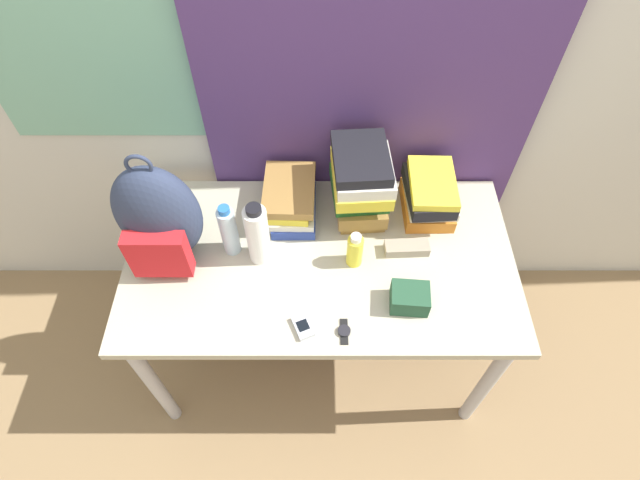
{
  "coord_description": "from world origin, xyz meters",
  "views": [
    {
      "loc": [
        -0.0,
        -0.61,
        2.11
      ],
      "look_at": [
        0.0,
        0.36,
        0.82
      ],
      "focal_mm": 28.0,
      "sensor_mm": 36.0,
      "label": 1
    }
  ],
  "objects_px": {
    "water_bottle": "(229,231)",
    "camera_pouch": "(410,298)",
    "book_stack_left": "(290,199)",
    "cell_phone": "(303,327)",
    "sunscreen_bottle": "(355,250)",
    "book_stack_right": "(429,195)",
    "wristwatch": "(344,331)",
    "book_stack_center": "(361,183)",
    "sports_bottle": "(258,235)",
    "backpack": "(158,218)",
    "sunglasses_case": "(407,248)"
  },
  "relations": [
    {
      "from": "sunscreen_bottle",
      "to": "sunglasses_case",
      "type": "xyz_separation_m",
      "value": [
        0.18,
        0.04,
        -0.05
      ]
    },
    {
      "from": "backpack",
      "to": "wristwatch",
      "type": "distance_m",
      "value": 0.68
    },
    {
      "from": "water_bottle",
      "to": "sunscreen_bottle",
      "type": "bearing_deg",
      "value": -7.18
    },
    {
      "from": "sunscreen_bottle",
      "to": "book_stack_center",
      "type": "bearing_deg",
      "value": 83.59
    },
    {
      "from": "sunscreen_bottle",
      "to": "book_stack_right",
      "type": "bearing_deg",
      "value": 39.96
    },
    {
      "from": "water_bottle",
      "to": "wristwatch",
      "type": "xyz_separation_m",
      "value": [
        0.37,
        -0.31,
        -0.1
      ]
    },
    {
      "from": "sunscreen_bottle",
      "to": "wristwatch",
      "type": "relative_size",
      "value": 1.64
    },
    {
      "from": "backpack",
      "to": "sports_bottle",
      "type": "relative_size",
      "value": 1.77
    },
    {
      "from": "cell_phone",
      "to": "camera_pouch",
      "type": "bearing_deg",
      "value": 14.35
    },
    {
      "from": "book_stack_left",
      "to": "camera_pouch",
      "type": "distance_m",
      "value": 0.55
    },
    {
      "from": "book_stack_left",
      "to": "cell_phone",
      "type": "bearing_deg",
      "value": -83.69
    },
    {
      "from": "sunscreen_bottle",
      "to": "sunglasses_case",
      "type": "bearing_deg",
      "value": 13.37
    },
    {
      "from": "water_bottle",
      "to": "sunglasses_case",
      "type": "height_order",
      "value": "water_bottle"
    },
    {
      "from": "book_stack_left",
      "to": "camera_pouch",
      "type": "bearing_deg",
      "value": -45.1
    },
    {
      "from": "book_stack_right",
      "to": "camera_pouch",
      "type": "distance_m",
      "value": 0.4
    },
    {
      "from": "backpack",
      "to": "book_stack_center",
      "type": "bearing_deg",
      "value": 16.17
    },
    {
      "from": "backpack",
      "to": "camera_pouch",
      "type": "xyz_separation_m",
      "value": [
        0.79,
        -0.2,
        -0.16
      ]
    },
    {
      "from": "cell_phone",
      "to": "book_stack_left",
      "type": "bearing_deg",
      "value": 96.31
    },
    {
      "from": "book_stack_center",
      "to": "water_bottle",
      "type": "bearing_deg",
      "value": -158.97
    },
    {
      "from": "sunscreen_bottle",
      "to": "camera_pouch",
      "type": "bearing_deg",
      "value": -44.23
    },
    {
      "from": "water_bottle",
      "to": "camera_pouch",
      "type": "height_order",
      "value": "water_bottle"
    },
    {
      "from": "water_bottle",
      "to": "sunscreen_bottle",
      "type": "height_order",
      "value": "water_bottle"
    },
    {
      "from": "backpack",
      "to": "sunglasses_case",
      "type": "bearing_deg",
      "value": 0.63
    },
    {
      "from": "book_stack_right",
      "to": "sports_bottle",
      "type": "bearing_deg",
      "value": -160.83
    },
    {
      "from": "book_stack_center",
      "to": "sunscreen_bottle",
      "type": "relative_size",
      "value": 1.98
    },
    {
      "from": "book_stack_right",
      "to": "water_bottle",
      "type": "bearing_deg",
      "value": -165.71
    },
    {
      "from": "book_stack_left",
      "to": "cell_phone",
      "type": "xyz_separation_m",
      "value": [
        0.05,
        -0.47,
        -0.06
      ]
    },
    {
      "from": "water_bottle",
      "to": "cell_phone",
      "type": "height_order",
      "value": "water_bottle"
    },
    {
      "from": "cell_phone",
      "to": "sunglasses_case",
      "type": "bearing_deg",
      "value": 39.87
    },
    {
      "from": "water_bottle",
      "to": "camera_pouch",
      "type": "distance_m",
      "value": 0.62
    },
    {
      "from": "book_stack_left",
      "to": "book_stack_center",
      "type": "relative_size",
      "value": 0.98
    },
    {
      "from": "sunscreen_bottle",
      "to": "wristwatch",
      "type": "bearing_deg",
      "value": -98.76
    },
    {
      "from": "book_stack_center",
      "to": "cell_phone",
      "type": "bearing_deg",
      "value": -112.26
    },
    {
      "from": "book_stack_left",
      "to": "sunglasses_case",
      "type": "xyz_separation_m",
      "value": [
        0.4,
        -0.18,
        -0.05
      ]
    },
    {
      "from": "sports_bottle",
      "to": "sunscreen_bottle",
      "type": "xyz_separation_m",
      "value": [
        0.31,
        -0.02,
        -0.06
      ]
    },
    {
      "from": "book_stack_center",
      "to": "wristwatch",
      "type": "distance_m",
      "value": 0.51
    },
    {
      "from": "cell_phone",
      "to": "book_stack_center",
      "type": "bearing_deg",
      "value": 67.74
    },
    {
      "from": "book_stack_center",
      "to": "book_stack_right",
      "type": "distance_m",
      "value": 0.25
    },
    {
      "from": "book_stack_center",
      "to": "wristwatch",
      "type": "height_order",
      "value": "book_stack_center"
    },
    {
      "from": "wristwatch",
      "to": "backpack",
      "type": "bearing_deg",
      "value": 152.9
    },
    {
      "from": "sunglasses_case",
      "to": "camera_pouch",
      "type": "distance_m",
      "value": 0.21
    },
    {
      "from": "book_stack_right",
      "to": "sunglasses_case",
      "type": "height_order",
      "value": "book_stack_right"
    },
    {
      "from": "camera_pouch",
      "to": "wristwatch",
      "type": "distance_m",
      "value": 0.23
    },
    {
      "from": "camera_pouch",
      "to": "wristwatch",
      "type": "relative_size",
      "value": 1.45
    },
    {
      "from": "camera_pouch",
      "to": "book_stack_center",
      "type": "bearing_deg",
      "value": 110.34
    },
    {
      "from": "water_bottle",
      "to": "camera_pouch",
      "type": "xyz_separation_m",
      "value": [
        0.58,
        -0.21,
        -0.07
      ]
    },
    {
      "from": "sunglasses_case",
      "to": "camera_pouch",
      "type": "relative_size",
      "value": 1.21
    },
    {
      "from": "backpack",
      "to": "water_bottle",
      "type": "xyz_separation_m",
      "value": [
        0.2,
        0.02,
        -0.09
      ]
    },
    {
      "from": "cell_phone",
      "to": "wristwatch",
      "type": "relative_size",
      "value": 1.08
    },
    {
      "from": "book_stack_left",
      "to": "camera_pouch",
      "type": "height_order",
      "value": "book_stack_left"
    }
  ]
}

